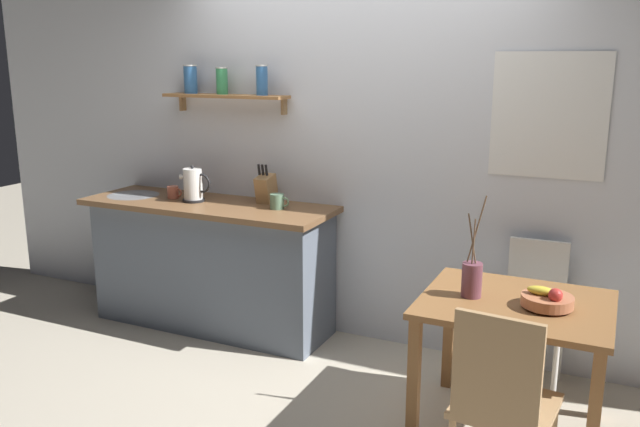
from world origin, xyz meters
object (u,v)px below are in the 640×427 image
Objects in this scene: dining_table at (515,323)px; coffee_mug_by_sink at (173,192)px; knife_block at (266,188)px; twig_vase at (472,279)px; dining_chair_far at (533,306)px; dining_chair_near at (501,400)px; fruit_bowl at (547,300)px; electric_kettle at (193,185)px; coffee_mug_spare at (278,201)px.

dining_table is 7.72× the size of coffee_mug_by_sink.
dining_table is at bearing -20.25° from knife_block.
twig_vase is (-0.22, -0.02, 0.21)m from dining_table.
dining_chair_far is at bearing 88.29° from dining_table.
coffee_mug_by_sink is at bearing 155.78° from dining_chair_near.
twig_vase reaches higher than fruit_bowl.
electric_kettle is 0.21m from coffee_mug_by_sink.
dining_chair_far reaches higher than dining_table.
twig_vase reaches higher than dining_chair_far.
coffee_mug_by_sink reaches higher than dining_chair_far.
dining_table is 2.40m from electric_kettle.
coffee_mug_by_sink is (-2.29, 0.54, 0.15)m from twig_vase.
dining_chair_far is at bearing 101.55° from fruit_bowl.
twig_vase is 2.06× the size of electric_kettle.
electric_kettle is 1.88× the size of coffee_mug_spare.
dining_chair_near is 2.68m from electric_kettle.
coffee_mug_spare reaches higher than fruit_bowl.
electric_kettle is at bearing -176.10° from coffee_mug_spare.
dining_table is 1.78m from coffee_mug_spare.
electric_kettle is (-2.46, 0.52, 0.28)m from fruit_bowl.
dining_chair_far is 1.75m from coffee_mug_spare.
coffee_mug_spare is at bearing 145.62° from dining_chair_near.
dining_table is at bearing 94.91° from dining_chair_near.
electric_kettle is 2.15× the size of coffee_mug_by_sink.
dining_chair_near reaches higher than dining_chair_far.
electric_kettle is at bearing -159.60° from knife_block.
coffee_mug_by_sink reaches higher than dining_chair_near.
fruit_bowl is at bearing -1.05° from twig_vase.
coffee_mug_by_sink is (-2.66, 0.55, 0.20)m from fruit_bowl.
dining_chair_near is at bearing -34.84° from knife_block.
twig_vase reaches higher than dining_table.
knife_block reaches higher than coffee_mug_by_sink.
fruit_bowl is at bearing -19.63° from knife_block.
fruit_bowl is 0.47× the size of twig_vase.
dining_chair_near is at bearing -85.09° from dining_table.
fruit_bowl is 0.38m from twig_vase.
knife_block is 0.70m from coffee_mug_by_sink.
dining_chair_near is at bearing -25.52° from electric_kettle.
fruit_bowl is at bearing -17.45° from coffee_mug_spare.
electric_kettle reaches higher than coffee_mug_spare.
dining_table is 1.00× the size of dining_chair_near.
twig_vase is 4.44× the size of coffee_mug_by_sink.
knife_block reaches higher than electric_kettle.
twig_vase is at bearing 178.95° from fruit_bowl.
dining_chair_far is at bearing -1.89° from knife_block.
coffee_mug_spare is at bearing 162.55° from fruit_bowl.
twig_vase is 1.55m from coffee_mug_spare.
knife_block is at bearing 20.40° from electric_kettle.
knife_block is (0.48, 0.18, -0.01)m from electric_kettle.
coffee_mug_spare reaches higher than dining_chair_far.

